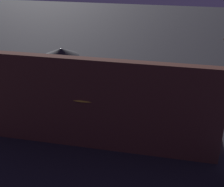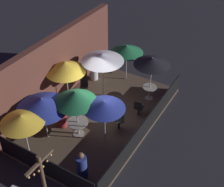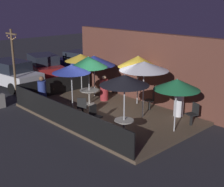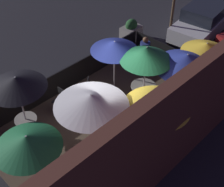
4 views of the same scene
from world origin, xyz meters
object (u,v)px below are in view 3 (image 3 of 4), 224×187
(patron_2, at_px, (179,105))
(dining_table_1, at_px, (124,124))
(patio_umbrella_2, at_px, (94,60))
(patio_chair_3, at_px, (95,116))
(parked_car_2, at_px, (82,63))
(patio_chair_2, at_px, (193,113))
(patron_0, at_px, (104,89))
(patio_umbrella_0, at_px, (89,62))
(patio_umbrella_4, at_px, (177,84))
(patio_chair_0, at_px, (151,100))
(patron_1, at_px, (42,91))
(patio_chair_1, at_px, (82,107))
(light_post, at_px, (13,59))
(patio_umbrella_7, at_px, (144,66))
(dining_table_0, at_px, (89,93))
(parked_car_0, at_px, (10,73))
(parked_car_1, at_px, (43,66))
(patio_umbrella_3, at_px, (138,61))
(patio_umbrella_6, at_px, (81,57))
(patio_umbrella_5, at_px, (71,69))
(patio_umbrella_1, at_px, (125,80))

(patron_2, bearing_deg, dining_table_1, -140.63)
(patio_umbrella_2, relative_size, patio_chair_3, 2.38)
(patron_2, xyz_separation_m, parked_car_2, (-9.64, 2.21, 0.20))
(patio_chair_2, distance_m, patron_0, 4.98)
(patio_umbrella_0, bearing_deg, patio_umbrella_4, 3.03)
(dining_table_1, xyz_separation_m, patio_chair_3, (-1.49, -0.13, -0.05))
(patio_chair_0, bearing_deg, patron_1, 4.18)
(patio_umbrella_4, relative_size, patio_chair_1, 2.26)
(patron_0, distance_m, patron_1, 3.10)
(patio_umbrella_2, distance_m, patio_chair_2, 6.04)
(patio_umbrella_4, bearing_deg, light_post, -166.84)
(patio_umbrella_0, bearing_deg, light_post, -155.64)
(patio_umbrella_2, height_order, patio_umbrella_7, patio_umbrella_7)
(dining_table_1, distance_m, patio_chair_3, 1.50)
(patio_umbrella_4, relative_size, patron_0, 1.62)
(dining_table_0, height_order, parked_car_2, parked_car_2)
(dining_table_0, bearing_deg, parked_car_0, -168.62)
(patio_umbrella_7, distance_m, dining_table_1, 2.93)
(patio_umbrella_7, distance_m, patio_chair_0, 2.03)
(patio_umbrella_2, height_order, parked_car_1, patio_umbrella_2)
(patio_umbrella_3, height_order, dining_table_0, patio_umbrella_3)
(dining_table_0, height_order, patio_chair_3, patio_chair_3)
(patio_umbrella_2, height_order, dining_table_0, patio_umbrella_2)
(dining_table_0, bearing_deg, patron_1, -140.72)
(patio_umbrella_0, relative_size, dining_table_1, 3.28)
(patio_umbrella_2, relative_size, patio_umbrella_6, 1.04)
(patron_1, bearing_deg, patio_umbrella_7, 77.53)
(parked_car_0, distance_m, parked_car_2, 5.21)
(patio_umbrella_3, height_order, patron_1, patio_umbrella_3)
(patio_umbrella_5, xyz_separation_m, light_post, (-4.32, -0.61, -0.07))
(patio_umbrella_6, relative_size, patio_chair_1, 2.27)
(patio_umbrella_1, bearing_deg, patio_umbrella_4, 63.68)
(patio_umbrella_7, distance_m, parked_car_2, 9.41)
(patron_2, distance_m, parked_car_0, 10.40)
(patio_umbrella_1, relative_size, patio_chair_0, 2.61)
(patio_umbrella_5, bearing_deg, patio_umbrella_1, -5.92)
(patio_umbrella_4, distance_m, dining_table_0, 5.07)
(patio_umbrella_3, height_order, parked_car_1, patio_umbrella_3)
(patio_umbrella_3, xyz_separation_m, patron_2, (2.40, 0.05, -1.60))
(dining_table_1, xyz_separation_m, patio_chair_0, (-1.31, 3.12, -0.05))
(patio_umbrella_5, relative_size, patio_chair_1, 2.33)
(patio_umbrella_2, relative_size, light_post, 0.61)
(dining_table_1, bearing_deg, patron_1, 179.11)
(patio_umbrella_1, xyz_separation_m, patio_chair_3, (-1.49, -0.13, -1.71))
(dining_table_1, bearing_deg, light_post, -178.38)
(patron_1, xyz_separation_m, light_post, (-2.19, -0.32, 1.33))
(patio_umbrella_4, height_order, light_post, light_post)
(patio_chair_1, xyz_separation_m, patron_1, (-3.12, -0.08, 0.08))
(patio_chair_0, distance_m, patron_0, 2.66)
(dining_table_1, height_order, patron_0, patron_0)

